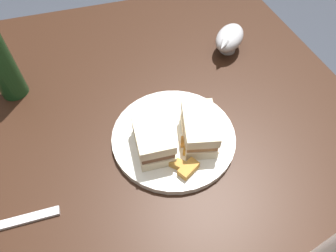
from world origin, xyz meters
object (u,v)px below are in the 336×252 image
at_px(gravy_boat, 229,38).
at_px(fork, 7,224).
at_px(plate, 174,137).
at_px(sandwich_half_right, 199,129).
at_px(sandwich_half_left, 153,138).

relative_size(gravy_boat, fork, 0.73).
relative_size(plate, sandwich_half_right, 2.19).
bearing_deg(sandwich_half_right, sandwich_half_left, 86.90).
bearing_deg(sandwich_half_left, fork, 104.16).
bearing_deg(fork, sandwich_half_right, 11.14).
bearing_deg(gravy_boat, sandwich_half_right, 144.37).
distance_m(sandwich_half_left, sandwich_half_right, 0.10).
height_order(sandwich_half_left, sandwich_half_right, same).
bearing_deg(sandwich_half_left, plate, -70.39).
height_order(sandwich_half_left, fork, sandwich_half_left).
distance_m(gravy_boat, fork, 0.67).
height_order(sandwich_half_left, gravy_boat, sandwich_half_left).
height_order(plate, sandwich_half_right, sandwich_half_right).
xyz_separation_m(sandwich_half_left, sandwich_half_right, (-0.01, -0.10, 0.00)).
xyz_separation_m(sandwich_half_right, gravy_boat, (0.27, -0.19, -0.00)).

